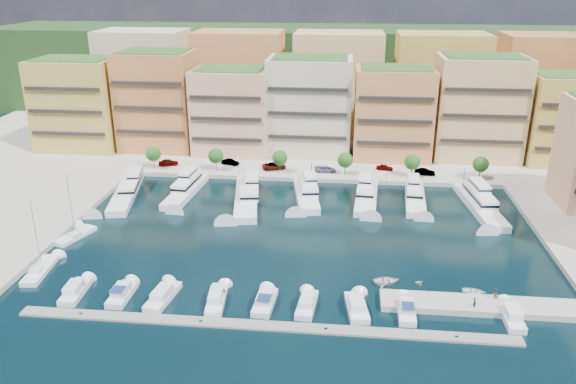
% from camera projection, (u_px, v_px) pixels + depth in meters
% --- Properties ---
extents(ground, '(400.00, 400.00, 0.00)m').
position_uv_depth(ground, '(301.00, 236.00, 107.44)').
color(ground, black).
rests_on(ground, ground).
extents(north_quay, '(220.00, 64.00, 2.00)m').
position_uv_depth(north_quay, '(318.00, 145.00, 164.90)').
color(north_quay, '#9E998E').
rests_on(north_quay, ground).
extents(hillside, '(240.00, 40.00, 58.00)m').
position_uv_depth(hillside, '(325.00, 108.00, 209.38)').
color(hillside, '#193616').
rests_on(hillside, ground).
extents(south_pontoon, '(72.00, 2.20, 0.35)m').
position_uv_depth(south_pontoon, '(263.00, 326.00, 79.93)').
color(south_pontoon, gray).
rests_on(south_pontoon, ground).
extents(finger_pier, '(32.00, 5.00, 2.00)m').
position_uv_depth(finger_pier, '(488.00, 309.00, 84.16)').
color(finger_pier, '#9E998E').
rests_on(finger_pier, ground).
extents(apartment_0, '(22.00, 16.50, 24.80)m').
position_uv_depth(apartment_0, '(79.00, 104.00, 155.30)').
color(apartment_0, gold).
rests_on(apartment_0, north_quay).
extents(apartment_1, '(20.00, 16.50, 26.80)m').
position_uv_depth(apartment_1, '(158.00, 100.00, 154.67)').
color(apartment_1, '#D38346').
rests_on(apartment_1, north_quay).
extents(apartment_2, '(20.00, 15.50, 22.80)m').
position_uv_depth(apartment_2, '(232.00, 111.00, 151.52)').
color(apartment_2, '#E9AA82').
rests_on(apartment_2, north_quay).
extents(apartment_3, '(22.00, 16.50, 25.80)m').
position_uv_depth(apartment_3, '(310.00, 106.00, 150.80)').
color(apartment_3, beige).
rests_on(apartment_3, north_quay).
extents(apartment_4, '(20.00, 15.50, 23.80)m').
position_uv_depth(apartment_4, '(393.00, 113.00, 147.18)').
color(apartment_4, '#DF7953').
rests_on(apartment_4, north_quay).
extents(apartment_5, '(22.00, 16.50, 26.80)m').
position_uv_depth(apartment_5, '(478.00, 108.00, 146.37)').
color(apartment_5, tan).
rests_on(apartment_5, north_quay).
extents(apartment_6, '(20.00, 15.50, 22.80)m').
position_uv_depth(apartment_6, '(567.00, 119.00, 143.12)').
color(apartment_6, gold).
rests_on(apartment_6, north_quay).
extents(backblock_0, '(26.00, 18.00, 30.00)m').
position_uv_depth(backblock_0, '(146.00, 80.00, 175.51)').
color(backblock_0, beige).
rests_on(backblock_0, north_quay).
extents(backblock_1, '(26.00, 18.00, 30.00)m').
position_uv_depth(backblock_1, '(240.00, 81.00, 172.62)').
color(backblock_1, '#DF7953').
rests_on(backblock_1, north_quay).
extents(backblock_2, '(26.00, 18.00, 30.00)m').
position_uv_depth(backblock_2, '(338.00, 83.00, 169.72)').
color(backblock_2, tan).
rests_on(backblock_2, north_quay).
extents(backblock_3, '(26.00, 18.00, 30.00)m').
position_uv_depth(backblock_3, '(439.00, 85.00, 166.83)').
color(backblock_3, gold).
rests_on(backblock_3, north_quay).
extents(backblock_4, '(26.00, 18.00, 30.00)m').
position_uv_depth(backblock_4, '(543.00, 87.00, 163.93)').
color(backblock_4, '#D38346').
rests_on(backblock_4, north_quay).
extents(tree_0, '(3.80, 3.80, 5.65)m').
position_uv_depth(tree_0, '(153.00, 154.00, 140.62)').
color(tree_0, '#473323').
rests_on(tree_0, north_quay).
extents(tree_1, '(3.80, 3.80, 5.65)m').
position_uv_depth(tree_1, '(216.00, 156.00, 139.08)').
color(tree_1, '#473323').
rests_on(tree_1, north_quay).
extents(tree_2, '(3.80, 3.80, 5.65)m').
position_uv_depth(tree_2, '(280.00, 158.00, 137.54)').
color(tree_2, '#473323').
rests_on(tree_2, north_quay).
extents(tree_3, '(3.80, 3.80, 5.65)m').
position_uv_depth(tree_3, '(345.00, 160.00, 135.99)').
color(tree_3, '#473323').
rests_on(tree_3, north_quay).
extents(tree_4, '(3.80, 3.80, 5.65)m').
position_uv_depth(tree_4, '(412.00, 162.00, 134.45)').
color(tree_4, '#473323').
rests_on(tree_4, north_quay).
extents(tree_5, '(3.80, 3.80, 5.65)m').
position_uv_depth(tree_5, '(481.00, 164.00, 132.90)').
color(tree_5, '#473323').
rests_on(tree_5, north_quay).
extents(lamppost_0, '(0.30, 0.30, 4.20)m').
position_uv_depth(lamppost_0, '(166.00, 161.00, 138.44)').
color(lamppost_0, black).
rests_on(lamppost_0, north_quay).
extents(lamppost_1, '(0.30, 0.30, 4.20)m').
position_uv_depth(lamppost_1, '(238.00, 163.00, 136.70)').
color(lamppost_1, black).
rests_on(lamppost_1, north_quay).
extents(lamppost_2, '(0.30, 0.30, 4.20)m').
position_uv_depth(lamppost_2, '(312.00, 166.00, 134.96)').
color(lamppost_2, black).
rests_on(lamppost_2, north_quay).
extents(lamppost_3, '(0.30, 0.30, 4.20)m').
position_uv_depth(lamppost_3, '(387.00, 168.00, 133.23)').
color(lamppost_3, black).
rests_on(lamppost_3, north_quay).
extents(lamppost_4, '(0.30, 0.30, 4.20)m').
position_uv_depth(lamppost_4, '(465.00, 171.00, 131.49)').
color(lamppost_4, black).
rests_on(lamppost_4, north_quay).
extents(yacht_0, '(9.00, 25.01, 7.30)m').
position_uv_depth(yacht_0, '(127.00, 189.00, 127.37)').
color(yacht_0, white).
rests_on(yacht_0, ground).
extents(yacht_1, '(5.98, 20.82, 7.30)m').
position_uv_depth(yacht_1, '(186.00, 189.00, 127.84)').
color(yacht_1, white).
rests_on(yacht_1, ground).
extents(yacht_2, '(8.56, 25.60, 7.30)m').
position_uv_depth(yacht_2, '(247.00, 194.00, 124.49)').
color(yacht_2, white).
rests_on(yacht_2, ground).
extents(yacht_3, '(7.49, 19.81, 7.30)m').
position_uv_depth(yacht_3, '(306.00, 192.00, 125.71)').
color(yacht_3, white).
rests_on(yacht_3, ground).
extents(yacht_4, '(5.91, 19.95, 7.30)m').
position_uv_depth(yacht_4, '(366.00, 195.00, 124.27)').
color(yacht_4, white).
rests_on(yacht_4, ground).
extents(yacht_5, '(5.53, 18.92, 7.30)m').
position_uv_depth(yacht_5, '(415.00, 196.00, 123.68)').
color(yacht_5, white).
rests_on(yacht_5, ground).
extents(yacht_6, '(7.17, 24.48, 7.30)m').
position_uv_depth(yacht_6, '(479.00, 202.00, 120.08)').
color(yacht_6, white).
rests_on(yacht_6, ground).
extents(cruiser_0, '(3.14, 7.70, 2.55)m').
position_uv_depth(cruiser_0, '(75.00, 292.00, 87.69)').
color(cruiser_0, white).
rests_on(cruiser_0, ground).
extents(cruiser_1, '(2.79, 7.27, 2.66)m').
position_uv_depth(cruiser_1, '(122.00, 294.00, 86.94)').
color(cruiser_1, white).
rests_on(cruiser_1, ground).
extents(cruiser_2, '(3.91, 8.60, 2.55)m').
position_uv_depth(cruiser_2, '(163.00, 297.00, 86.32)').
color(cruiser_2, white).
rests_on(cruiser_2, ground).
extents(cruiser_3, '(3.18, 8.59, 2.55)m').
position_uv_depth(cruiser_3, '(217.00, 300.00, 85.50)').
color(cruiser_3, white).
rests_on(cruiser_3, ground).
extents(cruiser_4, '(3.26, 7.46, 2.66)m').
position_uv_depth(cruiser_4, '(265.00, 302.00, 84.77)').
color(cruiser_4, white).
rests_on(cruiser_4, ground).
extents(cruiser_5, '(3.15, 7.54, 2.55)m').
position_uv_depth(cruiser_5, '(307.00, 305.00, 84.18)').
color(cruiser_5, white).
rests_on(cruiser_5, ground).
extents(cruiser_6, '(3.85, 8.00, 2.55)m').
position_uv_depth(cruiser_6, '(357.00, 308.00, 83.46)').
color(cruiser_6, white).
rests_on(cruiser_6, ground).
extents(cruiser_7, '(2.60, 7.29, 2.66)m').
position_uv_depth(cruiser_7, '(406.00, 310.00, 82.74)').
color(cruiser_7, white).
rests_on(cruiser_7, ground).
extents(cruiser_9, '(2.63, 7.62, 2.55)m').
position_uv_depth(cruiser_9, '(512.00, 316.00, 81.30)').
color(cruiser_9, white).
rests_on(cruiser_9, ground).
extents(sailboat_0, '(3.85, 10.20, 13.20)m').
position_uv_depth(sailboat_0, '(40.00, 271.00, 94.32)').
color(sailboat_0, white).
rests_on(sailboat_0, ground).
extents(sailboat_1, '(5.59, 9.19, 13.20)m').
position_uv_depth(sailboat_1, '(75.00, 236.00, 106.76)').
color(sailboat_1, white).
rests_on(sailboat_1, ground).
extents(tender_0, '(5.05, 4.20, 0.90)m').
position_uv_depth(tender_0, '(387.00, 281.00, 90.93)').
color(tender_0, silver).
rests_on(tender_0, ground).
extents(tender_2, '(3.98, 3.08, 0.76)m').
position_uv_depth(tender_2, '(474.00, 292.00, 87.98)').
color(tender_2, white).
rests_on(tender_2, ground).
extents(tender_3, '(1.65, 1.49, 0.77)m').
position_uv_depth(tender_3, '(502.00, 297.00, 86.53)').
color(tender_3, beige).
rests_on(tender_3, ground).
extents(tender_1, '(1.79, 1.68, 0.75)m').
position_uv_depth(tender_1, '(419.00, 282.00, 90.72)').
color(tender_1, beige).
rests_on(tender_1, ground).
extents(car_0, '(5.34, 3.41, 1.69)m').
position_uv_depth(car_0, '(168.00, 162.00, 143.65)').
color(car_0, gray).
rests_on(car_0, north_quay).
extents(car_1, '(4.89, 2.88, 1.52)m').
position_uv_depth(car_1, '(230.00, 162.00, 144.01)').
color(car_1, gray).
rests_on(car_1, north_quay).
extents(car_2, '(6.59, 4.47, 1.68)m').
position_uv_depth(car_2, '(274.00, 166.00, 140.93)').
color(car_2, gray).
rests_on(car_2, north_quay).
extents(car_3, '(5.37, 2.23, 1.55)m').
position_uv_depth(car_3, '(325.00, 169.00, 138.86)').
color(car_3, gray).
rests_on(car_3, north_quay).
extents(car_4, '(4.40, 2.25, 1.43)m').
position_uv_depth(car_4, '(385.00, 167.00, 140.29)').
color(car_4, gray).
rests_on(car_4, north_quay).
extents(car_5, '(5.06, 2.12, 1.62)m').
position_uv_depth(car_5, '(425.00, 172.00, 136.70)').
color(car_5, gray).
rests_on(car_5, north_quay).
extents(person_0, '(0.63, 0.74, 1.71)m').
position_uv_depth(person_0, '(474.00, 303.00, 82.36)').
color(person_0, '#27264D').
rests_on(person_0, finger_pier).
extents(person_1, '(1.02, 0.92, 1.72)m').
position_uv_depth(person_1, '(495.00, 294.00, 84.67)').
color(person_1, '#523631').
rests_on(person_1, finger_pier).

